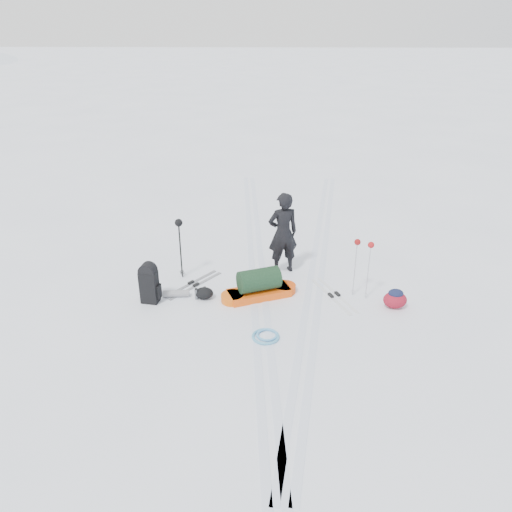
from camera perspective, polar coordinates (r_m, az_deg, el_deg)
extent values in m
plane|color=white|center=(10.58, 0.40, -5.17)|extent=(200.00, 200.00, 0.00)
cube|color=silver|center=(10.58, -0.25, -5.14)|extent=(1.40, 17.97, 0.01)
cube|color=silver|center=(10.58, 1.06, -5.16)|extent=(1.40, 17.97, 0.01)
cube|color=silver|center=(12.38, 6.58, -0.48)|extent=(2.09, 13.88, 0.01)
cube|color=silver|center=(12.41, 7.68, -0.50)|extent=(2.09, 13.88, 0.01)
imported|color=black|center=(11.41, 3.09, 2.62)|extent=(0.81, 0.65, 1.93)
cube|color=#EB510D|center=(10.71, 0.35, -4.25)|extent=(1.42, 1.00, 0.16)
cylinder|color=#E94A0D|center=(10.91, 3.31, -3.70)|extent=(0.63, 0.63, 0.16)
cylinder|color=#DF5A0D|center=(10.54, -2.72, -4.80)|extent=(0.63, 0.63, 0.16)
cylinder|color=black|center=(10.55, 0.35, -2.73)|extent=(0.99, 0.77, 0.48)
cube|color=black|center=(10.62, -12.09, -3.47)|extent=(0.39, 0.31, 0.71)
cylinder|color=black|center=(10.45, -12.28, -1.67)|extent=(0.38, 0.30, 0.34)
cube|color=black|center=(10.62, -11.10, -4.00)|extent=(0.11, 0.19, 0.30)
cylinder|color=gray|center=(10.84, -9.12, -4.26)|extent=(0.57, 0.20, 0.15)
cylinder|color=black|center=(11.44, -8.66, 0.72)|extent=(0.03, 0.03, 1.31)
cylinder|color=black|center=(11.36, -8.59, 0.54)|extent=(0.03, 0.03, 1.31)
torus|color=black|center=(11.68, -8.48, -1.75)|extent=(0.12, 0.12, 0.01)
torus|color=black|center=(11.60, -8.41, -1.94)|extent=(0.12, 0.12, 0.01)
sphere|color=black|center=(11.13, -8.84, 3.78)|extent=(0.17, 0.17, 0.17)
cylinder|color=#B8B9BF|center=(10.72, 11.23, -1.52)|extent=(0.03, 0.03, 1.23)
cylinder|color=silver|center=(10.65, 12.68, -1.86)|extent=(0.03, 0.03, 1.23)
torus|color=silver|center=(10.96, 11.00, -3.93)|extent=(0.11, 0.11, 0.01)
torus|color=silver|center=(10.89, 12.42, -4.29)|extent=(0.11, 0.11, 0.01)
sphere|color=maroon|center=(10.46, 11.52, 1.57)|extent=(0.13, 0.13, 0.13)
sphere|color=maroon|center=(10.38, 13.01, 1.24)|extent=(0.13, 0.13, 0.13)
cube|color=#94969C|center=(11.23, -6.86, -3.39)|extent=(1.01, 1.33, 0.01)
cube|color=gray|center=(11.33, -7.43, -3.14)|extent=(1.01, 1.33, 0.01)
cube|color=black|center=(11.21, -6.87, -3.26)|extent=(0.14, 0.16, 0.04)
cube|color=black|center=(11.31, -7.44, -3.01)|extent=(0.14, 0.16, 0.04)
cube|color=silver|center=(10.85, 8.53, -4.60)|extent=(0.75, 1.53, 0.01)
cube|color=silver|center=(10.93, 9.27, -4.43)|extent=(0.75, 1.53, 0.01)
cube|color=black|center=(10.83, 8.54, -4.46)|extent=(0.13, 0.18, 0.05)
cube|color=black|center=(10.91, 9.28, -4.29)|extent=(0.13, 0.18, 0.05)
torus|color=#4F9CC0|center=(9.44, 1.11, -9.18)|extent=(0.58, 0.58, 0.05)
torus|color=#57A2D3|center=(9.47, 1.27, -8.98)|extent=(0.45, 0.45, 0.05)
ellipsoid|color=maroon|center=(10.67, 15.60, -4.85)|extent=(0.61, 0.58, 0.35)
ellipsoid|color=black|center=(10.59, 15.70, -4.12)|extent=(0.39, 0.38, 0.17)
cylinder|color=slate|center=(10.66, -6.83, -4.39)|extent=(0.08, 0.08, 0.23)
cylinder|color=#5A5D61|center=(10.73, -5.86, -4.17)|extent=(0.08, 0.08, 0.22)
cylinder|color=black|center=(10.60, -6.87, -3.77)|extent=(0.07, 0.07, 0.03)
cylinder|color=black|center=(10.67, -5.88, -3.60)|extent=(0.07, 0.07, 0.03)
ellipsoid|color=black|center=(10.68, -5.96, -4.25)|extent=(0.45, 0.37, 0.25)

